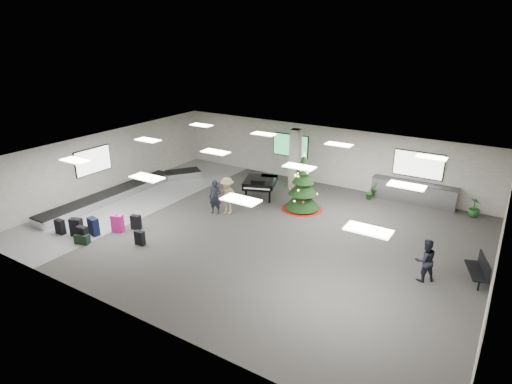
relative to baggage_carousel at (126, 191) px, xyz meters
The scene contains 20 objects.
ground 7.84m from the baggage_carousel, ahead, with size 18.00×18.00×0.00m, color #383533.
room_envelope 7.79m from the baggage_carousel, ahead, with size 18.02×14.02×3.21m.
baggage_carousel is the anchor object (origin of this frame).
service_counter 14.50m from the baggage_carousel, 27.67° to the left, with size 4.05×0.65×1.08m.
suitcase_0 4.77m from the baggage_carousel, 66.46° to the right, with size 0.56×0.44×0.79m.
suitcase_1 5.28m from the baggage_carousel, 60.55° to the right, with size 0.46×0.28×0.70m.
pink_suitcase 4.41m from the baggage_carousel, 46.50° to the right, with size 0.54×0.42×0.77m.
suitcase_3 4.36m from the baggage_carousel, 36.67° to the right, with size 0.47×0.35×0.65m.
navy_suitcase 4.62m from the baggage_carousel, 58.33° to the right, with size 0.53×0.37×0.77m.
suitcase_5 4.77m from the baggage_carousel, 75.91° to the right, with size 0.43×0.24×0.66m.
green_duffel 5.40m from the baggage_carousel, 60.42° to the right, with size 0.64×0.45×0.40m.
suitcase_7 5.89m from the baggage_carousel, 36.95° to the right, with size 0.42×0.24×0.60m.
christmas_tree 9.16m from the baggage_carousel, 20.09° to the left, with size 1.98×1.98×2.82m.
grand_piano 6.97m from the baggage_carousel, 29.22° to the left, with size 2.09×2.37×1.12m.
bench 16.45m from the baggage_carousel, ahead, with size 0.90×1.49×0.90m.
traveler_a 5.44m from the baggage_carousel, ahead, with size 0.59×0.38×1.61m, color black.
traveler_b 5.95m from the baggage_carousel, ahead, with size 1.14×0.66×1.77m, color #9A855F.
traveler_bench 14.84m from the baggage_carousel, ahead, with size 0.75×0.58×1.53m, color black.
potted_plant_left 12.48m from the baggage_carousel, 29.30° to the left, with size 0.41×0.33×0.75m, color #133C19.
potted_plant_right 16.92m from the baggage_carousel, 22.61° to the left, with size 0.50×0.50×0.90m, color #133C19.
Camera 1 is at (8.85, -14.07, 8.01)m, focal length 30.00 mm.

